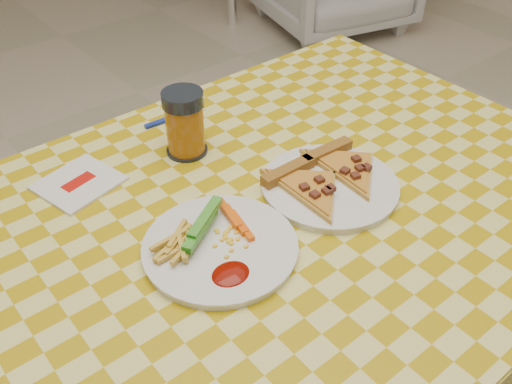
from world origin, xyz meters
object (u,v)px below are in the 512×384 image
Objects in this scene: plate_right at (330,187)px; drink_glass at (185,124)px; table at (264,243)px; plate_left at (220,249)px.

plate_right is 0.30m from drink_glass.
plate_left is at bearing -165.53° from table.
plate_right is at bearing 0.66° from plate_left.
plate_left and plate_right have the same top height.
plate_left is (-0.11, -0.03, 0.08)m from table.
drink_glass is (-0.13, 0.26, 0.06)m from plate_right.
drink_glass is at bearing 116.52° from plate_right.
plate_left is at bearing -179.34° from plate_right.
plate_right is 1.86× the size of drink_glass.
drink_glass is (0.11, 0.27, 0.06)m from plate_left.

